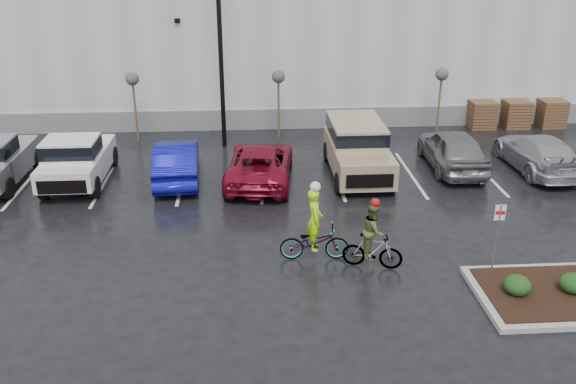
{
  "coord_description": "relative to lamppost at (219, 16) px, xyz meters",
  "views": [
    {
      "loc": [
        -2.87,
        -14.2,
        8.88
      ],
      "look_at": [
        -1.7,
        3.5,
        1.3
      ],
      "focal_mm": 38.0,
      "sensor_mm": 36.0,
      "label": 1
    }
  ],
  "objects": [
    {
      "name": "ground",
      "position": [
        4.0,
        -12.0,
        -5.69
      ],
      "size": [
        120.0,
        120.0,
        0.0
      ],
      "primitive_type": "plane",
      "color": "black",
      "rests_on": "ground"
    },
    {
      "name": "shrub_a",
      "position": [
        8.0,
        -13.0,
        -5.27
      ],
      "size": [
        0.7,
        0.7,
        0.52
      ],
      "primitive_type": "ellipsoid",
      "color": "#133713",
      "rests_on": "curb_island"
    },
    {
      "name": "pallet_stack_c",
      "position": [
        16.0,
        2.0,
        -5.01
      ],
      "size": [
        1.2,
        1.2,
        1.35
      ],
      "primitive_type": "cube",
      "color": "#513A20",
      "rests_on": "ground"
    },
    {
      "name": "sapling_east",
      "position": [
        10.0,
        1.0,
        -2.96
      ],
      "size": [
        0.6,
        0.6,
        3.2
      ],
      "color": "#513A20",
      "rests_on": "ground"
    },
    {
      "name": "car_red",
      "position": [
        1.51,
        -4.28,
        -4.97
      ],
      "size": [
        2.9,
        5.34,
        1.42
      ],
      "primitive_type": "imported",
      "rotation": [
        0.0,
        0.0,
        3.03
      ],
      "color": "maroon",
      "rests_on": "ground"
    },
    {
      "name": "car_grey",
      "position": [
        9.31,
        -3.39,
        -4.87
      ],
      "size": [
        2.01,
        4.83,
        1.63
      ],
      "primitive_type": "imported",
      "rotation": [
        0.0,
        0.0,
        3.12
      ],
      "color": "slate",
      "rests_on": "ground"
    },
    {
      "name": "car_blue",
      "position": [
        -1.7,
        -3.87,
        -4.92
      ],
      "size": [
        1.93,
        4.76,
        1.54
      ],
      "primitive_type": "imported",
      "rotation": [
        0.0,
        0.0,
        3.21
      ],
      "color": "#0C0D8C",
      "rests_on": "ground"
    },
    {
      "name": "pickup_white",
      "position": [
        -5.41,
        -3.68,
        -4.71
      ],
      "size": [
        2.1,
        5.2,
        1.96
      ],
      "primitive_type": null,
      "color": "silver",
      "rests_on": "ground"
    },
    {
      "name": "sapling_west",
      "position": [
        -4.0,
        1.0,
        -2.96
      ],
      "size": [
        0.6,
        0.6,
        3.2
      ],
      "color": "#513A20",
      "rests_on": "ground"
    },
    {
      "name": "cyclist_olive",
      "position": [
        4.54,
        -11.11,
        -4.89
      ],
      "size": [
        1.73,
        0.92,
        2.16
      ],
      "rotation": [
        0.0,
        0.0,
        1.3
      ],
      "color": "#3F3F44",
      "rests_on": "ground"
    },
    {
      "name": "wooded_ridge",
      "position": [
        4.0,
        33.0,
        -2.69
      ],
      "size": [
        80.0,
        25.0,
        6.0
      ],
      "primitive_type": "cube",
      "color": "#2C421B",
      "rests_on": "ground"
    },
    {
      "name": "shrub_b",
      "position": [
        9.5,
        -13.0,
        -5.27
      ],
      "size": [
        0.7,
        0.7,
        0.52
      ],
      "primitive_type": "ellipsoid",
      "color": "#133713",
      "rests_on": "curb_island"
    },
    {
      "name": "car_far_silver",
      "position": [
        12.67,
        -3.79,
        -4.96
      ],
      "size": [
        2.12,
        5.04,
        1.45
      ],
      "primitive_type": "imported",
      "rotation": [
        0.0,
        0.0,
        3.16
      ],
      "color": "#AFB3B8",
      "rests_on": "ground"
    },
    {
      "name": "pallet_stack_b",
      "position": [
        14.2,
        2.0,
        -5.01
      ],
      "size": [
        1.2,
        1.2,
        1.35
      ],
      "primitive_type": "cube",
      "color": "#513A20",
      "rests_on": "ground"
    },
    {
      "name": "warehouse",
      "position": [
        4.0,
        9.99,
        -2.04
      ],
      "size": [
        60.5,
        15.5,
        7.2
      ],
      "color": "#BBBDC0",
      "rests_on": "ground"
    },
    {
      "name": "pallet_stack_a",
      "position": [
        12.5,
        2.0,
        -5.01
      ],
      "size": [
        1.2,
        1.2,
        1.35
      ],
      "primitive_type": "cube",
      "color": "#513A20",
      "rests_on": "ground"
    },
    {
      "name": "cyclist_hivis",
      "position": [
        2.94,
        -10.5,
        -4.93
      ],
      "size": [
        2.04,
        0.78,
        2.44
      ],
      "rotation": [
        0.0,
        0.0,
        1.53
      ],
      "color": "#3F3F44",
      "rests_on": "ground"
    },
    {
      "name": "sapling_mid",
      "position": [
        2.5,
        1.0,
        -2.96
      ],
      "size": [
        0.6,
        0.6,
        3.2
      ],
      "color": "#513A20",
      "rests_on": "ground"
    },
    {
      "name": "lamppost",
      "position": [
        0.0,
        0.0,
        0.0
      ],
      "size": [
        0.5,
        1.0,
        9.22
      ],
      "color": "black",
      "rests_on": "ground"
    },
    {
      "name": "fire_lane_sign",
      "position": [
        7.8,
        -11.8,
        -4.28
      ],
      "size": [
        0.3,
        0.05,
        2.2
      ],
      "color": "gray",
      "rests_on": "ground"
    },
    {
      "name": "suv_tan",
      "position": [
        5.35,
        -3.9,
        -4.66
      ],
      "size": [
        2.2,
        5.1,
        2.06
      ],
      "primitive_type": null,
      "color": "tan",
      "rests_on": "ground"
    }
  ]
}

